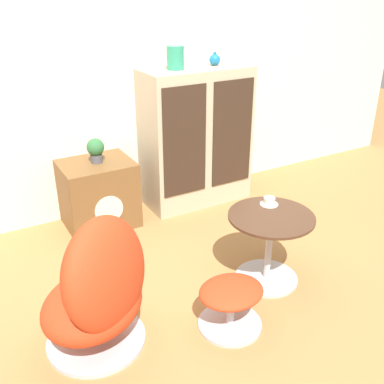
# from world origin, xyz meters

# --- Properties ---
(ground_plane) EXTENTS (12.00, 12.00, 0.00)m
(ground_plane) POSITION_xyz_m (0.00, 0.00, 0.00)
(ground_plane) COLOR #A87542
(wall_back) EXTENTS (6.40, 0.06, 2.60)m
(wall_back) POSITION_xyz_m (0.00, 1.47, 1.30)
(wall_back) COLOR silver
(wall_back) RESTS_ON ground_plane
(sideboard) EXTENTS (0.93, 0.45, 1.20)m
(sideboard) POSITION_xyz_m (0.58, 1.22, 0.60)
(sideboard) COLOR tan
(sideboard) RESTS_ON ground_plane
(tv_console) EXTENTS (0.56, 0.47, 0.54)m
(tv_console) POSITION_xyz_m (-0.34, 1.21, 0.27)
(tv_console) COLOR brown
(tv_console) RESTS_ON ground_plane
(egg_chair) EXTENTS (0.80, 0.79, 0.81)m
(egg_chair) POSITION_xyz_m (-0.79, -0.13, 0.36)
(egg_chair) COLOR #B7B7BC
(egg_chair) RESTS_ON ground_plane
(ottoman) EXTENTS (0.38, 0.38, 0.29)m
(ottoman) POSITION_xyz_m (-0.10, -0.35, 0.19)
(ottoman) COLOR #B7B7BC
(ottoman) RESTS_ON ground_plane
(coffee_table) EXTENTS (0.55, 0.55, 0.49)m
(coffee_table) POSITION_xyz_m (0.37, -0.10, 0.29)
(coffee_table) COLOR #B7B7BC
(coffee_table) RESTS_ON ground_plane
(vase_leftmost) EXTENTS (0.14, 0.14, 0.18)m
(vase_leftmost) POSITION_xyz_m (0.39, 1.22, 1.29)
(vase_leftmost) COLOR #2D8E6B
(vase_leftmost) RESTS_ON sideboard
(vase_inner_left) EXTENTS (0.09, 0.09, 0.11)m
(vase_inner_left) POSITION_xyz_m (0.76, 1.22, 1.24)
(vase_inner_left) COLOR #196699
(vase_inner_left) RESTS_ON sideboard
(potted_plant) EXTENTS (0.14, 0.14, 0.19)m
(potted_plant) POSITION_xyz_m (-0.33, 1.21, 0.65)
(potted_plant) COLOR #4C4C51
(potted_plant) RESTS_ON tv_console
(teacup) EXTENTS (0.12, 0.12, 0.05)m
(teacup) POSITION_xyz_m (0.45, 0.03, 0.51)
(teacup) COLOR silver
(teacup) RESTS_ON coffee_table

